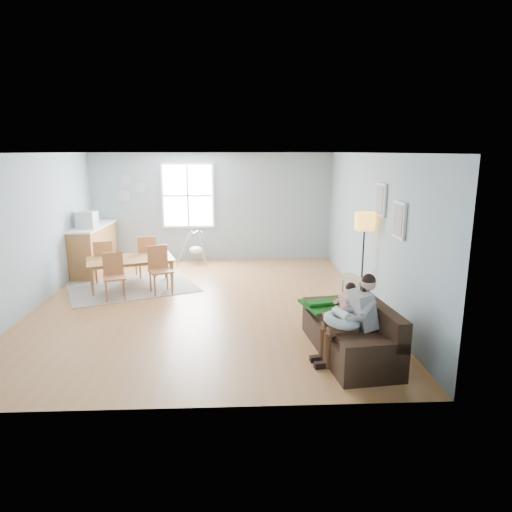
{
  "coord_description": "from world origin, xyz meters",
  "views": [
    {
      "loc": [
        0.58,
        -7.99,
        2.73
      ],
      "look_at": [
        0.92,
        -0.5,
        1.0
      ],
      "focal_mm": 32.0,
      "sensor_mm": 36.0,
      "label": 1
    }
  ],
  "objects_px": {
    "counter": "(94,248)",
    "toddler": "(344,304)",
    "floor_lamp": "(364,229)",
    "chair_sw": "(114,273)",
    "sofa": "(353,334)",
    "chair_se": "(159,266)",
    "chair_nw": "(104,259)",
    "storage_cube": "(348,331)",
    "chair_ne": "(146,254)",
    "father": "(353,316)",
    "monitor": "(87,220)",
    "dining_table": "(131,273)",
    "baby_swing": "(196,249)"
  },
  "relations": [
    {
      "from": "counter",
      "to": "toddler",
      "type": "bearing_deg",
      "value": -43.36
    },
    {
      "from": "floor_lamp",
      "to": "chair_sw",
      "type": "distance_m",
      "value": 4.67
    },
    {
      "from": "sofa",
      "to": "toddler",
      "type": "xyz_separation_m",
      "value": [
        -0.09,
        0.18,
        0.38
      ]
    },
    {
      "from": "chair_sw",
      "to": "chair_se",
      "type": "distance_m",
      "value": 0.87
    },
    {
      "from": "counter",
      "to": "chair_se",
      "type": "bearing_deg",
      "value": -44.68
    },
    {
      "from": "chair_nw",
      "to": "floor_lamp",
      "type": "bearing_deg",
      "value": -20.03
    },
    {
      "from": "storage_cube",
      "to": "chair_ne",
      "type": "distance_m",
      "value": 5.28
    },
    {
      "from": "sofa",
      "to": "chair_sw",
      "type": "relative_size",
      "value": 2.27
    },
    {
      "from": "storage_cube",
      "to": "toddler",
      "type": "bearing_deg",
      "value": 134.47
    },
    {
      "from": "toddler",
      "to": "chair_nw",
      "type": "distance_m",
      "value": 5.56
    },
    {
      "from": "father",
      "to": "chair_se",
      "type": "xyz_separation_m",
      "value": [
        -3.01,
        3.22,
        -0.12
      ]
    },
    {
      "from": "storage_cube",
      "to": "monitor",
      "type": "height_order",
      "value": "monitor"
    },
    {
      "from": "floor_lamp",
      "to": "monitor",
      "type": "distance_m",
      "value": 6.03
    },
    {
      "from": "sofa",
      "to": "monitor",
      "type": "xyz_separation_m",
      "value": [
        -4.87,
        4.33,
        0.98
      ]
    },
    {
      "from": "sofa",
      "to": "dining_table",
      "type": "distance_m",
      "value": 5.0
    },
    {
      "from": "counter",
      "to": "father",
      "type": "bearing_deg",
      "value": -46.14
    },
    {
      "from": "sofa",
      "to": "baby_swing",
      "type": "bearing_deg",
      "value": 116.04
    },
    {
      "from": "monitor",
      "to": "counter",
      "type": "bearing_deg",
      "value": 90.35
    },
    {
      "from": "dining_table",
      "to": "sofa",
      "type": "bearing_deg",
      "value": -59.03
    },
    {
      "from": "dining_table",
      "to": "monitor",
      "type": "xyz_separation_m",
      "value": [
        -1.14,
        1.01,
        0.96
      ]
    },
    {
      "from": "sofa",
      "to": "father",
      "type": "bearing_deg",
      "value": -107.98
    },
    {
      "from": "chair_nw",
      "to": "chair_ne",
      "type": "height_order",
      "value": "chair_ne"
    },
    {
      "from": "sofa",
      "to": "floor_lamp",
      "type": "distance_m",
      "value": 2.28
    },
    {
      "from": "storage_cube",
      "to": "chair_sw",
      "type": "xyz_separation_m",
      "value": [
        -3.86,
        2.46,
        0.22
      ]
    },
    {
      "from": "storage_cube",
      "to": "chair_sw",
      "type": "distance_m",
      "value": 4.58
    },
    {
      "from": "father",
      "to": "baby_swing",
      "type": "xyz_separation_m",
      "value": [
        -2.49,
        5.58,
        -0.29
      ]
    },
    {
      "from": "chair_ne",
      "to": "baby_swing",
      "type": "relative_size",
      "value": 1.0
    },
    {
      "from": "storage_cube",
      "to": "dining_table",
      "type": "xyz_separation_m",
      "value": [
        -3.7,
        3.19,
        0.03
      ]
    },
    {
      "from": "counter",
      "to": "chair_nw",
      "type": "bearing_deg",
      "value": -64.01
    },
    {
      "from": "counter",
      "to": "monitor",
      "type": "xyz_separation_m",
      "value": [
        0.0,
        -0.36,
        0.71
      ]
    },
    {
      "from": "sofa",
      "to": "counter",
      "type": "bearing_deg",
      "value": 136.09
    },
    {
      "from": "floor_lamp",
      "to": "storage_cube",
      "type": "height_order",
      "value": "floor_lamp"
    },
    {
      "from": "monitor",
      "to": "chair_sw",
      "type": "bearing_deg",
      "value": -60.68
    },
    {
      "from": "father",
      "to": "toddler",
      "type": "bearing_deg",
      "value": 89.94
    },
    {
      "from": "father",
      "to": "chair_ne",
      "type": "bearing_deg",
      "value": 128.77
    },
    {
      "from": "chair_se",
      "to": "counter",
      "type": "height_order",
      "value": "counter"
    },
    {
      "from": "chair_nw",
      "to": "baby_swing",
      "type": "relative_size",
      "value": 0.97
    },
    {
      "from": "sofa",
      "to": "storage_cube",
      "type": "bearing_deg",
      "value": 108.24
    },
    {
      "from": "sofa",
      "to": "counter",
      "type": "xyz_separation_m",
      "value": [
        -4.88,
        4.69,
        0.27
      ]
    },
    {
      "from": "dining_table",
      "to": "chair_ne",
      "type": "relative_size",
      "value": 1.82
    },
    {
      "from": "chair_se",
      "to": "father",
      "type": "bearing_deg",
      "value": -46.97
    },
    {
      "from": "dining_table",
      "to": "chair_se",
      "type": "xyz_separation_m",
      "value": [
        0.64,
        -0.38,
        0.23
      ]
    },
    {
      "from": "floor_lamp",
      "to": "storage_cube",
      "type": "relative_size",
      "value": 3.07
    },
    {
      "from": "dining_table",
      "to": "baby_swing",
      "type": "xyz_separation_m",
      "value": [
        1.15,
        1.98,
        0.06
      ]
    },
    {
      "from": "chair_sw",
      "to": "counter",
      "type": "distance_m",
      "value": 2.32
    },
    {
      "from": "sofa",
      "to": "monitor",
      "type": "distance_m",
      "value": 6.59
    },
    {
      "from": "sofa",
      "to": "chair_nw",
      "type": "relative_size",
      "value": 2.19
    },
    {
      "from": "chair_se",
      "to": "sofa",
      "type": "bearing_deg",
      "value": -43.46
    },
    {
      "from": "dining_table",
      "to": "chair_nw",
      "type": "xyz_separation_m",
      "value": [
        -0.65,
        0.38,
        0.21
      ]
    },
    {
      "from": "chair_nw",
      "to": "sofa",
      "type": "bearing_deg",
      "value": -40.08
    }
  ]
}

